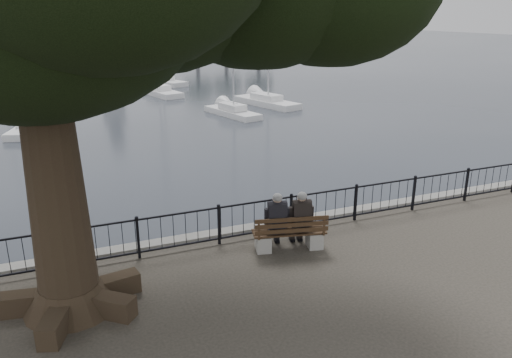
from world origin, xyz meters
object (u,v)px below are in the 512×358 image
person_left (276,223)px  person_right (300,221)px  lion_monument (109,54)px  bench (290,237)px

person_left → person_right: (0.58, -0.14, 0.00)m
person_left → lion_monument: size_ratio=0.17×
bench → person_left: (-0.29, 0.17, 0.36)m
lion_monument → person_left: bearing=-92.1°
bench → person_right: bearing=7.3°
person_right → lion_monument: lion_monument is taller
person_right → lion_monument: size_ratio=0.17×
bench → lion_monument: (1.50, 48.38, 0.89)m
lion_monument → bench: bearing=-91.8°
lion_monument → person_right: bearing=-91.4°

